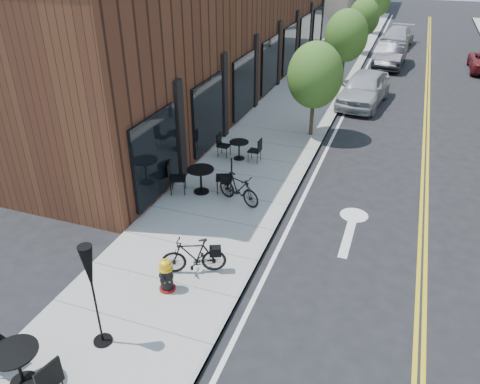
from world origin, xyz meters
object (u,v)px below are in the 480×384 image
at_px(fire_hydrant, 166,275).
at_px(bistro_set_b, 201,177).
at_px(patio_umbrella, 90,276).
at_px(bicycle_right, 239,189).
at_px(parked_car_b, 391,54).
at_px(parked_car_c, 397,37).
at_px(bicycle_left, 194,256).
at_px(bistro_set_c, 239,148).
at_px(bistro_set_a, 17,362).
at_px(parked_car_a, 364,88).

bearing_deg(fire_hydrant, bistro_set_b, 93.11).
distance_m(fire_hydrant, patio_umbrella, 2.36).
height_order(bicycle_right, parked_car_b, parked_car_b).
bearing_deg(bicycle_right, parked_car_c, 14.58).
relative_size(bicycle_left, bistro_set_c, 0.97).
bearing_deg(parked_car_c, fire_hydrant, -88.33).
bearing_deg(bicycle_left, parked_car_b, 149.07).
height_order(bicycle_left, parked_car_c, parked_car_c).
bearing_deg(patio_umbrella, parked_car_c, 83.35).
xyz_separation_m(bistro_set_a, bistro_set_b, (0.13, 7.91, 0.01)).
bearing_deg(parked_car_a, bicycle_right, -95.06).
distance_m(bistro_set_a, patio_umbrella, 1.99).
xyz_separation_m(bicycle_right, parked_car_b, (3.11, 19.80, 0.18)).
distance_m(bicycle_right, bistro_set_c, 3.25).
height_order(bicycle_right, bistro_set_a, bistro_set_a).
bearing_deg(parked_car_a, bistro_set_a, -94.71).
relative_size(bicycle_right, parked_car_b, 0.34).
xyz_separation_m(bicycle_left, bicycle_right, (-0.14, 3.60, -0.00)).
relative_size(bicycle_right, bistro_set_c, 0.97).
relative_size(bistro_set_c, patio_umbrella, 0.69).
relative_size(bistro_set_c, parked_car_a, 0.34).
bearing_deg(bicycle_right, fire_hydrant, -161.12).
height_order(bistro_set_b, parked_car_a, parked_car_a).
height_order(bistro_set_a, patio_umbrella, patio_umbrella).
bearing_deg(parked_car_a, bistro_set_c, -105.81).
bearing_deg(bistro_set_b, parked_car_b, 55.55).
xyz_separation_m(bicycle_right, patio_umbrella, (-0.69, -6.33, 1.24)).
height_order(patio_umbrella, parked_car_b, patio_umbrella).
distance_m(bistro_set_b, patio_umbrella, 6.68).
height_order(bistro_set_b, bistro_set_c, bistro_set_b).
bearing_deg(fire_hydrant, bistro_set_a, -123.09).
bearing_deg(parked_car_b, bicycle_left, -94.18).
xyz_separation_m(patio_umbrella, parked_car_b, (3.80, 26.13, -1.06)).
bearing_deg(bicycle_right, patio_umbrella, -164.88).
bearing_deg(parked_car_c, patio_umbrella, -88.84).
bearing_deg(parked_car_c, bistro_set_c, -92.47).
relative_size(bicycle_right, parked_car_a, 0.33).
relative_size(bistro_set_c, parked_car_c, 0.34).
height_order(fire_hydrant, parked_car_a, parked_car_a).
bearing_deg(parked_car_c, bicycle_left, -87.87).
xyz_separation_m(bicycle_right, parked_car_a, (2.43, 11.49, 0.22)).
bearing_deg(bistro_set_a, bistro_set_b, 101.99).
bearing_deg(bistro_set_a, bicycle_right, 91.89).
relative_size(parked_car_a, parked_car_c, 1.00).
height_order(bistro_set_c, patio_umbrella, patio_umbrella).
bearing_deg(parked_car_b, bistro_set_c, -101.03).
xyz_separation_m(bistro_set_a, parked_car_b, (4.61, 27.50, 0.13)).
xyz_separation_m(fire_hydrant, parked_car_c, (3.30, 30.64, 0.16)).
relative_size(bistro_set_a, parked_car_c, 0.42).
height_order(bicycle_left, parked_car_a, parked_car_a).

